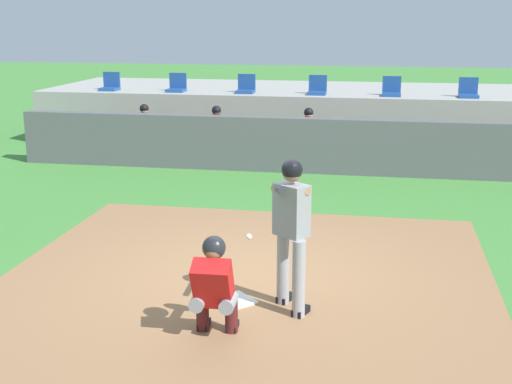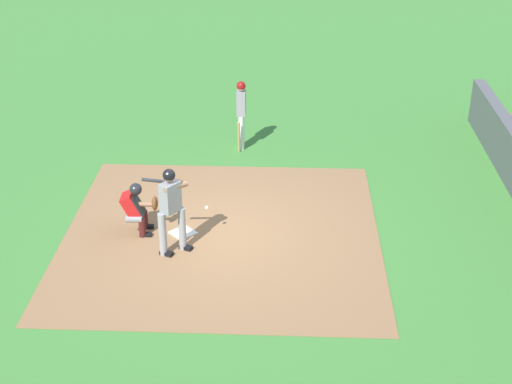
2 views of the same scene
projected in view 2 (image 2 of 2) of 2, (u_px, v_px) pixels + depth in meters
ground_plane at (222, 235)px, 14.97m from camera, size 80.00×80.00×0.00m
dirt_infield at (222, 234)px, 14.97m from camera, size 6.40×6.40×0.01m
home_plate at (183, 233)px, 14.99m from camera, size 0.62×0.62×0.02m
batter_at_plate at (171, 205)px, 13.92m from camera, size 0.52×0.91×1.80m
catcher_crouched at (138, 206)px, 14.77m from camera, size 0.49×1.78×1.13m
on_deck_batter at (241, 111)px, 18.33m from camera, size 0.58×0.23×1.79m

